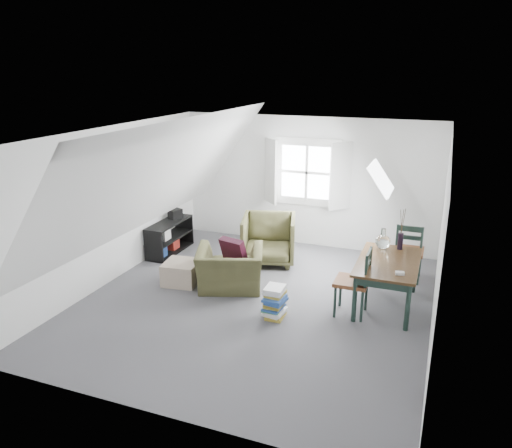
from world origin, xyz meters
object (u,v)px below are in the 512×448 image
at_px(dining_table, 388,267).
at_px(magazine_stack, 275,302).
at_px(ottoman, 182,273).
at_px(dining_chair_far, 409,251).
at_px(armchair_near, 230,288).
at_px(armchair_far, 268,261).
at_px(media_shelf, 169,239).
at_px(dining_chair_near, 355,281).

height_order(dining_table, magazine_stack, dining_table).
bearing_deg(ottoman, dining_chair_far, 22.79).
relative_size(armchair_near, ottoman, 1.89).
distance_m(armchair_far, media_shelf, 1.95).
height_order(armchair_near, dining_chair_near, dining_chair_near).
relative_size(armchair_far, dining_chair_far, 0.96).
xyz_separation_m(armchair_near, dining_chair_far, (2.59, 1.34, 0.52)).
bearing_deg(armchair_near, dining_chair_far, -172.40).
xyz_separation_m(armchair_far, ottoman, (-1.01, -1.38, 0.18)).
bearing_deg(ottoman, magazine_stack, -17.26).
bearing_deg(ottoman, dining_table, 6.30).
height_order(dining_chair_far, media_shelf, dining_chair_far).
xyz_separation_m(dining_chair_far, magazine_stack, (-1.62, -1.99, -0.29)).
bearing_deg(armchair_far, dining_chair_far, -14.50).
bearing_deg(media_shelf, dining_chair_near, -20.07).
bearing_deg(dining_chair_far, armchair_far, 0.63).
distance_m(dining_table, dining_chair_near, 0.59).
relative_size(dining_table, dining_chair_near, 1.45).
xyz_separation_m(armchair_near, dining_chair_near, (1.99, -0.17, 0.51)).
relative_size(dining_chair_far, magazine_stack, 2.21).
relative_size(armchair_near, magazine_stack, 2.27).
bearing_deg(dining_table, magazine_stack, -150.71).
relative_size(ottoman, dining_chair_far, 0.55).
height_order(ottoman, magazine_stack, magazine_stack).
bearing_deg(armchair_near, magazine_stack, 126.44).
height_order(ottoman, media_shelf, media_shelf).
xyz_separation_m(media_shelf, magazine_stack, (2.70, -1.70, -0.04)).
bearing_deg(dining_table, armchair_near, -177.30).
height_order(armchair_far, ottoman, armchair_far).
height_order(armchair_far, magazine_stack, magazine_stack).
relative_size(armchair_near, dining_table, 0.72).
bearing_deg(armchair_far, media_shelf, 171.28).
relative_size(armchair_near, armchair_far, 1.07).
distance_m(ottoman, magazine_stack, 1.88).
distance_m(ottoman, dining_table, 3.25).
relative_size(armchair_far, dining_chair_near, 0.96).
bearing_deg(magazine_stack, dining_chair_far, 50.84).
bearing_deg(armchair_far, armchair_near, -114.20).
relative_size(armchair_near, dining_chair_near, 1.03).
relative_size(ottoman, dining_table, 0.38).
xyz_separation_m(ottoman, magazine_stack, (1.79, -0.56, 0.05)).
bearing_deg(media_shelf, dining_table, -12.76).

